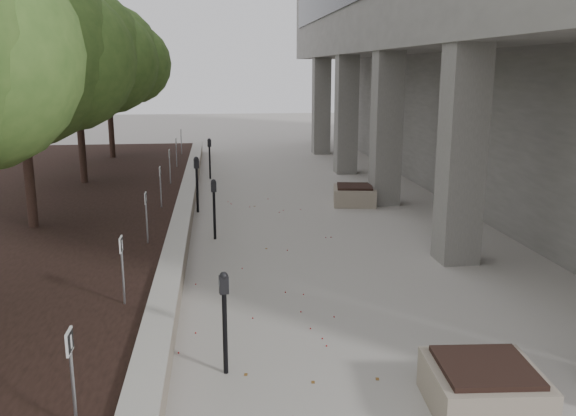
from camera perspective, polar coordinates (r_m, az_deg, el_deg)
retaining_wall at (r=13.96m, az=-9.79°, el=-0.91°), size 0.39×26.00×0.50m
planting_bed at (r=14.65m, az=-24.28°, el=-1.44°), size 7.00×26.00×0.40m
crabapple_tree_3 at (r=13.10m, az=-23.81°, el=9.99°), size 4.60×4.00×5.44m
crabapple_tree_4 at (r=17.95m, az=-19.21°, el=10.88°), size 4.60×4.00×5.44m
crabapple_tree_5 at (r=22.86m, az=-16.55°, el=11.36°), size 4.60×4.00×5.44m
parking_sign_2 at (r=5.86m, az=-19.57°, el=-15.04°), size 0.04×0.22×0.96m
parking_sign_3 at (r=8.58m, az=-15.27°, el=-5.69°), size 0.04×0.22×0.96m
parking_sign_4 at (r=11.44m, az=-13.14°, el=-0.91°), size 0.04×0.22×0.96m
parking_sign_5 at (r=14.36m, az=-11.88°, el=1.95°), size 0.04×0.22×0.96m
parking_sign_6 at (r=17.30m, az=-11.04°, el=3.83°), size 0.04×0.22×0.96m
parking_sign_7 at (r=20.27m, az=-10.45°, el=5.17°), size 0.04×0.22×0.96m
parking_sign_8 at (r=23.24m, az=-10.00°, el=6.17°), size 0.04×0.22×0.96m
parking_meter_2 at (r=7.29m, az=-5.96°, el=-10.72°), size 0.14×0.11×1.27m
parking_meter_3 at (r=12.90m, az=-6.94°, el=-0.14°), size 0.14×0.10×1.30m
parking_meter_4 at (r=15.40m, az=-8.55°, el=2.19°), size 0.16×0.13×1.42m
parking_meter_5 at (r=20.11m, az=-7.37°, el=4.63°), size 0.15×0.12×1.34m
planter_front at (r=7.01m, az=17.92°, el=-15.73°), size 1.22×1.22×0.53m
planter_back at (r=16.33m, az=6.26°, el=1.24°), size 1.28×1.28×0.51m
berry_scatter at (r=10.23m, az=-1.08°, el=-7.32°), size 3.30×14.10×0.02m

